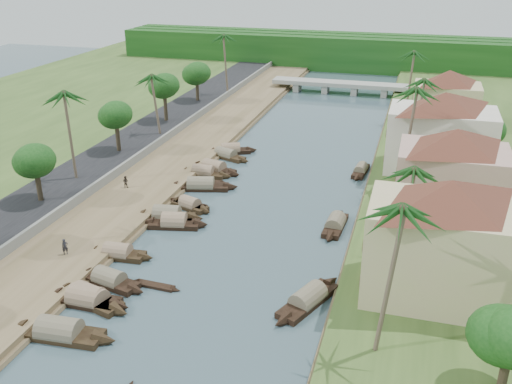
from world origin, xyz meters
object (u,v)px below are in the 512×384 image
(sampan_0, at_px, (60,332))
(person_near, at_px, (65,247))
(sampan_1, at_px, (86,299))
(bridge, at_px, (340,85))
(building_near, at_px, (444,239))

(sampan_0, xyz_separation_m, person_near, (-6.08, 10.23, 1.18))
(sampan_1, bearing_deg, bridge, 83.96)
(sampan_0, bearing_deg, person_near, 116.81)
(bridge, distance_m, sampan_1, 82.29)
(building_near, height_order, sampan_1, building_near)
(bridge, bearing_deg, sampan_1, -96.43)
(building_near, xyz_separation_m, person_near, (-33.81, -2.09, -4.79))
(bridge, height_order, person_near, bridge)
(bridge, height_order, building_near, building_near)
(building_near, bearing_deg, bridge, 104.39)
(sampan_0, xyz_separation_m, sampan_1, (-0.49, 4.55, -0.00))
(sampan_0, height_order, person_near, person_near)
(bridge, bearing_deg, person_near, -101.02)
(bridge, distance_m, person_near, 77.52)
(bridge, relative_size, building_near, 1.89)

